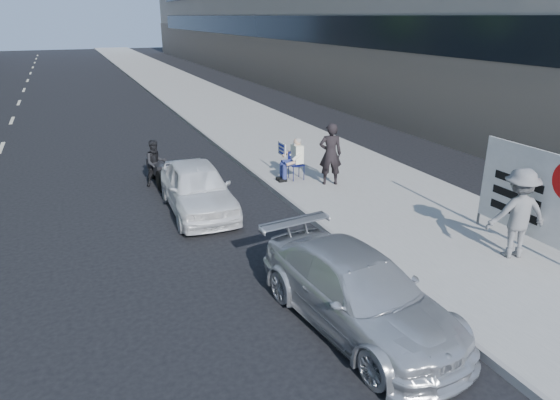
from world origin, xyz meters
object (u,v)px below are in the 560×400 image
parked_sedan (358,292)px  white_sedan_near (197,188)px  jogger (518,213)px  seated_protester (293,157)px  pedestrian_woman (330,154)px  protest_banner (538,195)px  motorcycle (156,165)px

parked_sedan → white_sedan_near: 6.28m
jogger → parked_sedan: jogger is taller
seated_protester → pedestrian_woman: pedestrian_woman is taller
pedestrian_woman → white_sedan_near: size_ratio=0.48×
pedestrian_woman → protest_banner: 5.97m
jogger → white_sedan_near: bearing=-29.0°
seated_protester → protest_banner: protest_banner is taller
seated_protester → pedestrian_woman: 1.22m
white_sedan_near → jogger: bearing=-43.5°
jogger → motorcycle: size_ratio=0.94×
pedestrian_woman → parked_sedan: size_ratio=0.43×
pedestrian_woman → parked_sedan: 7.12m
parked_sedan → white_sedan_near: bearing=93.7°
seated_protester → white_sedan_near: size_ratio=0.33×
pedestrian_woman → protest_banner: protest_banner is taller
jogger → motorcycle: jogger is taller
seated_protester → jogger: size_ratio=0.68×
pedestrian_woman → parked_sedan: bearing=84.8°
parked_sedan → pedestrian_woman: bearing=58.4°
white_sedan_near → motorcycle: motorcycle is taller
jogger → motorcycle: 10.11m
seated_protester → pedestrian_woman: (0.84, -0.86, 0.21)m
white_sedan_near → seated_protester: bearing=21.2°
jogger → motorcycle: bearing=-37.1°
seated_protester → protest_banner: size_ratio=0.43×
protest_banner → parked_sedan: size_ratio=0.71×
jogger → parked_sedan: bearing=26.0°
jogger → parked_sedan: size_ratio=0.45×
seated_protester → parked_sedan: (-2.14, -7.31, -0.25)m
pedestrian_woman → protest_banner: size_ratio=0.61×
pedestrian_woman → white_sedan_near: pedestrian_woman is taller
jogger → seated_protester: bearing=-56.0°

